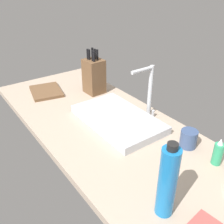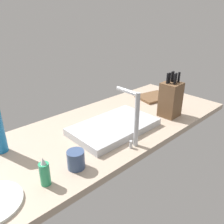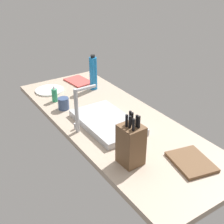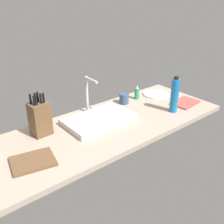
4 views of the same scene
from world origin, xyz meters
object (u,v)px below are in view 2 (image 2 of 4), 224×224
(sink_basin, at_px, (114,127))
(cutting_board, at_px, (154,97))
(soap_bottle, at_px, (45,173))
(coffee_mug, at_px, (76,160))
(faucet, at_px, (134,115))
(knife_block, at_px, (171,99))

(sink_basin, xyz_separation_m, cutting_board, (-0.57, -0.16, -0.01))
(soap_bottle, height_order, coffee_mug, soap_bottle)
(faucet, bearing_deg, sink_basin, -100.64)
(faucet, height_order, soap_bottle, faucet)
(cutting_board, bearing_deg, faucet, 28.80)
(cutting_board, distance_m, soap_bottle, 1.12)
(knife_block, height_order, cutting_board, knife_block)
(sink_basin, height_order, cutting_board, sink_basin)
(knife_block, xyz_separation_m, coffee_mug, (0.75, 0.03, -0.07))
(knife_block, xyz_separation_m, soap_bottle, (0.90, 0.03, -0.06))
(faucet, height_order, knife_block, same)
(knife_block, bearing_deg, soap_bottle, -0.34)
(knife_block, height_order, coffee_mug, knife_block)
(soap_bottle, distance_m, coffee_mug, 0.15)
(knife_block, relative_size, cutting_board, 1.21)
(cutting_board, distance_m, coffee_mug, 0.97)
(sink_basin, relative_size, coffee_mug, 5.90)
(faucet, distance_m, soap_bottle, 0.49)
(sink_basin, height_order, knife_block, knife_block)
(sink_basin, distance_m, soap_bottle, 0.52)
(sink_basin, bearing_deg, knife_block, 165.12)
(faucet, height_order, cutting_board, faucet)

